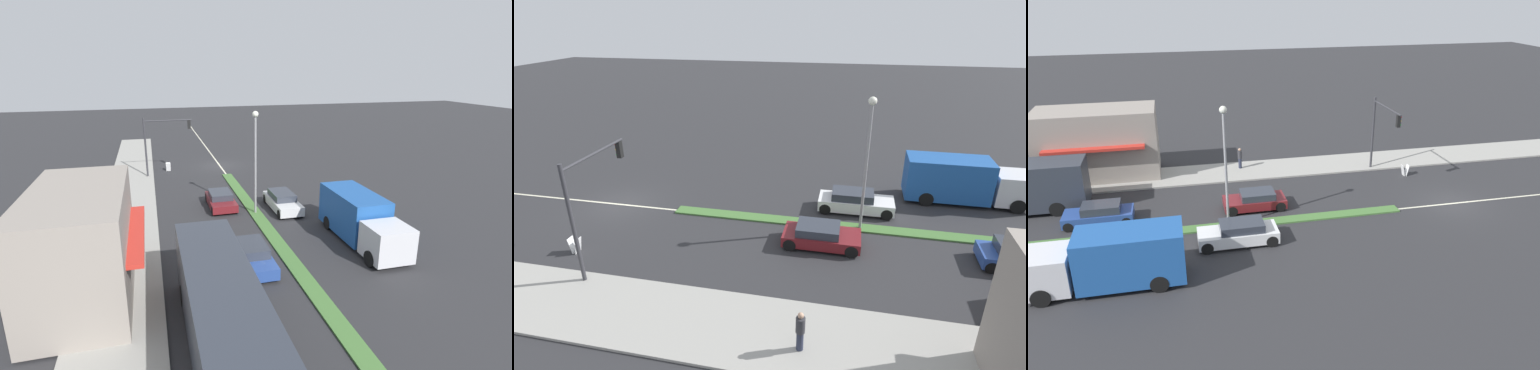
# 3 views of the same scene
# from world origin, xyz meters

# --- Properties ---
(ground_plane) EXTENTS (160.00, 160.00, 0.00)m
(ground_plane) POSITION_xyz_m (0.00, 18.00, 0.00)
(ground_plane) COLOR #2B2B2D
(sidewalk_right) EXTENTS (4.00, 73.00, 0.12)m
(sidewalk_right) POSITION_xyz_m (9.00, 18.50, 0.06)
(sidewalk_right) COLOR #9E9B93
(sidewalk_right) RESTS_ON ground
(lane_marking_center) EXTENTS (0.16, 60.00, 0.01)m
(lane_marking_center) POSITION_xyz_m (0.00, 0.00, 0.00)
(lane_marking_center) COLOR beige
(lane_marking_center) RESTS_ON ground
(building_corner_store) EXTENTS (4.88, 8.65, 5.08)m
(building_corner_store) POSITION_xyz_m (10.45, 23.41, 2.66)
(building_corner_store) COLOR gray
(building_corner_store) RESTS_ON sidewalk_right
(traffic_signal_main) EXTENTS (4.59, 0.34, 5.60)m
(traffic_signal_main) POSITION_xyz_m (6.12, 2.81, 3.90)
(traffic_signal_main) COLOR #333338
(traffic_signal_main) RESTS_ON sidewalk_right
(street_lamp) EXTENTS (0.44, 0.44, 7.37)m
(street_lamp) POSITION_xyz_m (0.00, 15.06, 4.78)
(street_lamp) COLOR gray
(street_lamp) RESTS_ON median_strip
(pedestrian) EXTENTS (0.34, 0.34, 1.64)m
(pedestrian) POSITION_xyz_m (9.57, 12.96, 0.98)
(pedestrian) COLOR #282D42
(pedestrian) RESTS_ON sidewalk_right
(warning_aframe_sign) EXTENTS (0.45, 0.53, 0.84)m
(warning_aframe_sign) POSITION_xyz_m (5.48, 0.88, 0.43)
(warning_aframe_sign) COLOR silver
(warning_aframe_sign) RESTS_ON ground
(delivery_truck) EXTENTS (2.44, 7.50, 2.87)m
(delivery_truck) POSITION_xyz_m (-5.00, 21.25, 1.47)
(delivery_truck) COLOR silver
(delivery_truck) RESTS_ON ground
(coupe_blue) EXTENTS (1.80, 4.12, 1.28)m
(coupe_blue) POSITION_xyz_m (2.20, 22.71, 0.61)
(coupe_blue) COLOR #284793
(coupe_blue) RESTS_ON ground
(sedan_maroon) EXTENTS (1.91, 4.01, 1.19)m
(sedan_maroon) POSITION_xyz_m (2.20, 13.02, 0.58)
(sedan_maroon) COLOR maroon
(sedan_maroon) RESTS_ON ground
(van_white) EXTENTS (1.84, 4.51, 1.32)m
(van_white) POSITION_xyz_m (-2.20, 14.71, 0.64)
(van_white) COLOR silver
(van_white) RESTS_ON ground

